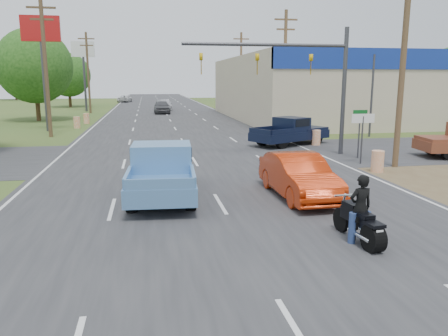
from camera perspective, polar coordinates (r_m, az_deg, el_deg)
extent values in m
cube|color=#2D2D30|center=(46.41, -7.04, 6.18)|extent=(15.00, 180.00, 0.02)
cube|color=#2D2D30|center=(24.63, -4.33, 1.67)|extent=(120.00, 10.00, 0.02)
cube|color=#B7A88C|center=(57.55, 27.09, 9.32)|extent=(50.00, 28.00, 6.60)
cylinder|color=#4C3823|center=(22.55, 22.34, 12.70)|extent=(0.28, 0.28, 10.00)
cylinder|color=#4C3823|center=(39.02, 7.93, 12.53)|extent=(0.28, 0.28, 10.00)
cube|color=#4C3823|center=(39.34, 8.11, 18.65)|extent=(2.00, 0.14, 0.14)
cube|color=#4C3823|center=(39.24, 8.07, 17.49)|extent=(1.60, 0.14, 0.14)
cylinder|color=#4C3823|center=(56.43, 2.23, 12.24)|extent=(0.28, 0.28, 10.00)
cube|color=#4C3823|center=(56.65, 2.27, 16.50)|extent=(2.00, 0.14, 0.14)
cube|color=#4C3823|center=(56.59, 2.26, 15.69)|extent=(1.60, 0.14, 0.14)
cylinder|color=#4C3823|center=(34.92, -22.26, 11.95)|extent=(0.28, 0.28, 10.00)
cube|color=#4C3823|center=(35.27, -22.80, 18.77)|extent=(2.00, 0.14, 0.14)
cube|color=#4C3823|center=(35.17, -22.70, 17.48)|extent=(1.60, 0.14, 0.14)
cylinder|color=#4C3823|center=(58.61, -17.32, 11.72)|extent=(0.28, 0.28, 10.00)
cube|color=#4C3823|center=(58.82, -17.57, 15.80)|extent=(2.00, 0.14, 0.14)
cube|color=#4C3823|center=(58.76, -17.52, 15.03)|extent=(1.60, 0.14, 0.14)
cylinder|color=#422D19|center=(49.51, -23.15, 7.55)|extent=(0.44, 0.44, 3.24)
sphere|color=#184112|center=(49.46, -23.52, 12.12)|extent=(7.56, 7.56, 7.56)
cylinder|color=#422D19|center=(73.19, -19.48, 8.63)|extent=(0.44, 0.44, 2.88)
sphere|color=#184112|center=(73.14, -19.66, 11.38)|extent=(6.72, 6.72, 6.72)
cylinder|color=#422D19|center=(106.24, 7.91, 9.97)|extent=(0.44, 0.44, 3.42)
sphere|color=#184112|center=(106.23, 7.97, 12.23)|extent=(7.98, 7.98, 7.98)
cylinder|color=#422D19|center=(104.90, -25.56, 9.06)|extent=(0.44, 0.44, 3.78)
sphere|color=#184112|center=(104.91, -25.78, 11.58)|extent=(8.82, 8.82, 8.82)
cylinder|color=orange|center=(21.23, 19.42, 0.82)|extent=(0.56, 0.56, 1.00)
cylinder|color=orange|center=(28.98, 11.94, 3.90)|extent=(0.56, 0.56, 1.00)
cylinder|color=orange|center=(40.80, -18.66, 5.66)|extent=(0.56, 0.56, 1.00)
cylinder|color=orange|center=(44.70, -17.53, 6.18)|extent=(0.56, 0.56, 1.00)
cylinder|color=#3F3F44|center=(39.03, -22.43, 11.06)|extent=(0.30, 0.30, 9.00)
cube|color=#B21414|center=(39.24, -22.86, 16.45)|extent=(3.00, 0.35, 2.00)
cylinder|color=#3F3F44|center=(62.70, -17.76, 11.18)|extent=(0.30, 0.30, 9.00)
cube|color=white|center=(62.83, -17.97, 14.55)|extent=(3.00, 0.35, 2.00)
cylinder|color=#3F3F44|center=(22.95, 17.55, 3.46)|extent=(0.08, 0.08, 2.40)
cube|color=white|center=(22.84, 17.72, 6.19)|extent=(1.20, 0.05, 0.45)
cylinder|color=#3F3F44|center=(24.55, 17.20, 3.96)|extent=(0.08, 0.08, 2.40)
cube|color=#0C591E|center=(24.42, 17.38, 6.99)|extent=(0.80, 0.04, 0.22)
cylinder|color=#3F3F44|center=(25.59, 15.36, 9.52)|extent=(0.24, 0.24, 7.00)
cylinder|color=#3F3F44|center=(24.09, 5.58, 15.73)|extent=(9.00, 0.18, 0.18)
imported|color=gold|center=(24.84, 11.31, 14.39)|extent=(0.18, 0.40, 1.10)
imported|color=gold|center=(23.94, 4.37, 14.70)|extent=(0.18, 0.40, 1.10)
imported|color=gold|center=(23.38, -3.02, 14.79)|extent=(0.18, 0.40, 1.10)
imported|color=#B52908|center=(15.88, 9.72, -1.07)|extent=(1.79, 4.76, 1.55)
cylinder|color=black|center=(11.45, 18.93, -8.71)|extent=(0.40, 0.72, 0.69)
cylinder|color=black|center=(12.65, 15.06, -6.56)|extent=(0.19, 0.70, 0.69)
cube|color=black|center=(11.97, 16.91, -6.17)|extent=(0.35, 1.27, 0.31)
cube|color=black|center=(12.12, 16.31, -4.88)|extent=(0.33, 0.60, 0.23)
cube|color=black|center=(11.67, 17.78, -5.81)|extent=(0.37, 0.60, 0.10)
cylinder|color=white|center=(12.31, 15.61, -3.42)|extent=(0.68, 0.12, 0.05)
cube|color=white|center=(11.19, 19.67, -7.97)|extent=(0.19, 0.04, 0.13)
imported|color=black|center=(11.79, 17.37, -5.40)|extent=(0.66, 0.47, 1.72)
cylinder|color=black|center=(17.70, -10.99, -0.92)|extent=(0.39, 0.92, 0.90)
cylinder|color=black|center=(17.65, -4.88, -0.78)|extent=(0.39, 0.92, 0.90)
cylinder|color=black|center=(14.31, -11.98, -3.89)|extent=(0.39, 0.92, 0.90)
cylinder|color=black|center=(14.25, -4.40, -3.73)|extent=(0.39, 0.92, 0.90)
cube|color=#5889BD|center=(15.89, -8.08, -1.31)|extent=(2.57, 5.95, 0.58)
cube|color=#5889BD|center=(17.53, -7.99, 1.12)|extent=(2.25, 2.33, 0.20)
cube|color=#5889BD|center=(15.86, -8.15, 1.48)|extent=(2.16, 1.86, 0.95)
cube|color=black|center=(15.83, -8.16, 2.08)|extent=(2.19, 1.52, 0.50)
cube|color=#5889BD|center=(13.00, -8.40, -2.13)|extent=(2.07, 0.21, 0.34)
cylinder|color=black|center=(30.63, 9.51, 4.23)|extent=(0.89, 0.67, 0.84)
cylinder|color=black|center=(29.48, 12.02, 3.86)|extent=(0.89, 0.67, 0.84)
cylinder|color=black|center=(28.32, 5.03, 3.76)|extent=(0.89, 0.67, 0.84)
cylinder|color=black|center=(27.08, 7.57, 3.36)|extent=(0.89, 0.67, 0.84)
cube|color=black|center=(28.82, 8.61, 4.27)|extent=(5.78, 4.41, 0.54)
cube|color=black|center=(29.98, 10.78, 5.14)|extent=(2.76, 2.73, 0.19)
cube|color=black|center=(28.82, 8.80, 5.69)|extent=(2.35, 2.47, 0.89)
cube|color=black|center=(28.80, 8.81, 6.00)|extent=(2.08, 2.35, 0.47)
cube|color=black|center=(26.90, 4.72, 4.76)|extent=(0.98, 1.74, 0.31)
cylinder|color=black|center=(27.45, 25.53, 2.48)|extent=(0.90, 0.42, 0.86)
cube|color=brown|center=(26.59, 26.57, 3.43)|extent=(2.36, 2.29, 0.19)
imported|color=#4C4D51|center=(56.46, -8.12, 7.90)|extent=(2.01, 4.88, 1.66)
imported|color=silver|center=(63.24, -7.75, 8.19)|extent=(2.33, 5.17, 1.47)
imported|color=silver|center=(87.13, -12.82, 8.81)|extent=(2.90, 4.99, 1.30)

